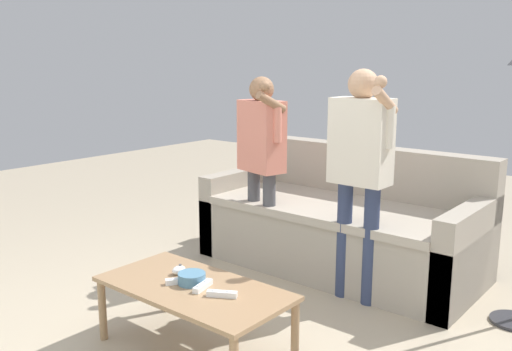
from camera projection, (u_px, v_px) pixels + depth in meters
name	position (u px, v px, depth m)	size (l,w,h in m)	color
ground_plane	(228.00, 345.00, 3.10)	(12.00, 12.00, 0.00)	tan
couch	(342.00, 227.00, 4.25)	(2.09, 0.96, 0.91)	#9E9384
coffee_table	(194.00, 293.00, 2.97)	(1.07, 0.54, 0.38)	#997551
snack_bowl	(192.00, 278.00, 2.99)	(0.15, 0.15, 0.06)	teal
game_remote_nunchuk	(179.00, 270.00, 3.12)	(0.06, 0.09, 0.05)	white
player_left	(261.00, 150.00, 4.08)	(0.43, 0.36, 1.46)	#47474C
player_right	(360.00, 159.00, 3.50)	(0.45, 0.30, 1.52)	#2D3856
game_remote_wand_near	(222.00, 294.00, 2.82)	(0.15, 0.11, 0.03)	white
game_remote_wand_far	(179.00, 281.00, 2.99)	(0.11, 0.14, 0.03)	white
game_remote_wand_spare	(203.00, 286.00, 2.92)	(0.07, 0.16, 0.03)	white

